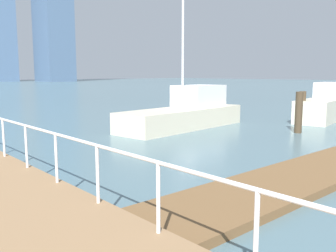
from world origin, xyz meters
The scene contains 7 objects.
ground_plane centered at (0.00, 20.00, 0.00)m, with size 300.00×300.00×0.00m, color slate.
floating_dock centered at (2.44, 9.40, 0.09)m, with size 11.88×2.00×0.18m, color brown.
boardwalk_railing centered at (-3.15, 9.56, 1.24)m, with size 0.06×25.21×1.08m.
dock_piling_0 centered at (9.13, 13.37, 0.94)m, with size 0.33×0.33×1.89m, color #473826.
dock_piling_1 centered at (12.24, 14.89, 0.88)m, with size 0.34×0.34×1.75m, color #473826.
moored_boat_1 centered at (15.25, 14.96, 0.81)m, with size 7.25×3.15×2.17m.
moored_boat_4 centered at (6.54, 18.04, 0.75)m, with size 7.68×3.11×6.69m.
Camera 1 is at (-6.43, 4.81, 2.70)m, focal length 39.46 mm.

